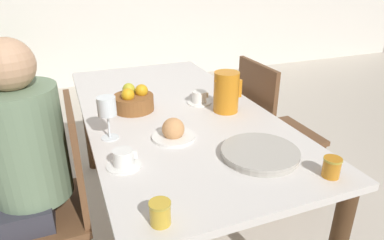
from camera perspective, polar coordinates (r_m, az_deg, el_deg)
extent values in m
plane|color=beige|center=(2.17, -2.70, -16.61)|extent=(20.00, 20.00, 0.00)
cube|color=silver|center=(1.79, -3.15, 1.36)|extent=(0.89, 1.78, 0.03)
cylinder|color=#472D19|center=(2.62, -16.85, -0.82)|extent=(0.07, 0.07, 0.71)
cylinder|color=#472D19|center=(2.77, -0.96, 1.60)|extent=(0.07, 0.07, 0.71)
cylinder|color=brown|center=(1.96, -28.84, -17.14)|extent=(0.04, 0.04, 0.44)
cylinder|color=brown|center=(1.92, -17.57, -15.75)|extent=(0.04, 0.04, 0.44)
cube|color=brown|center=(1.64, -24.59, -14.28)|extent=(0.42, 0.42, 0.03)
cube|color=brown|center=(1.50, -18.71, -5.78)|extent=(0.03, 0.39, 0.46)
cylinder|color=brown|center=(2.55, 14.93, -4.74)|extent=(0.04, 0.04, 0.44)
cylinder|color=brown|center=(2.31, 20.26, -8.75)|extent=(0.04, 0.04, 0.44)
cylinder|color=brown|center=(2.37, 7.59, -6.46)|extent=(0.04, 0.04, 0.44)
cylinder|color=brown|center=(2.11, 12.48, -11.13)|extent=(0.04, 0.04, 0.44)
cube|color=brown|center=(2.21, 14.43, -2.45)|extent=(0.42, 0.42, 0.03)
cube|color=brown|center=(2.01, 10.53, 2.86)|extent=(0.03, 0.39, 0.46)
cube|color=#33333D|center=(1.62, -27.45, -12.80)|extent=(0.30, 0.34, 0.11)
cylinder|color=slate|center=(1.47, -26.03, -3.68)|extent=(0.30, 0.30, 0.46)
sphere|color=tan|center=(1.37, -28.43, 8.12)|extent=(0.19, 0.19, 0.19)
cylinder|color=orange|center=(1.73, 5.72, 4.67)|extent=(0.13, 0.13, 0.20)
cube|color=orange|center=(1.76, 7.88, 5.26)|extent=(0.02, 0.02, 0.09)
cone|color=orange|center=(1.68, 4.28, 7.11)|extent=(0.04, 0.04, 0.04)
cylinder|color=white|center=(1.52, -13.50, -2.87)|extent=(0.07, 0.07, 0.00)
cylinder|color=white|center=(1.49, -13.70, -1.01)|extent=(0.01, 0.01, 0.10)
cylinder|color=white|center=(1.46, -14.04, 2.25)|extent=(0.08, 0.08, 0.08)
cylinder|color=white|center=(1.30, -11.30, -7.41)|extent=(0.13, 0.13, 0.01)
cylinder|color=white|center=(1.29, -11.42, -6.13)|extent=(0.08, 0.08, 0.06)
cube|color=white|center=(1.29, -9.47, -5.69)|extent=(0.01, 0.01, 0.03)
cylinder|color=white|center=(1.86, 1.20, 2.94)|extent=(0.13, 0.13, 0.01)
cylinder|color=white|center=(1.85, 1.21, 3.91)|extent=(0.08, 0.08, 0.06)
cube|color=white|center=(1.86, 2.49, 4.17)|extent=(0.01, 0.01, 0.03)
cylinder|color=#B7B2A8|center=(1.36, 11.24, -5.67)|extent=(0.30, 0.30, 0.02)
cylinder|color=#B7B2A8|center=(1.35, 11.30, -5.12)|extent=(0.30, 0.30, 0.01)
cylinder|color=white|center=(1.48, -3.11, -2.81)|extent=(0.19, 0.19, 0.01)
sphere|color=tan|center=(1.46, -3.14, -1.49)|extent=(0.10, 0.10, 0.10)
cylinder|color=#C67A1E|center=(1.30, 22.24, -7.32)|extent=(0.06, 0.06, 0.07)
cylinder|color=gold|center=(1.28, 22.47, -6.08)|extent=(0.06, 0.06, 0.01)
cylinder|color=gold|center=(1.01, -5.33, -15.17)|extent=(0.06, 0.06, 0.07)
cylinder|color=gold|center=(0.99, -5.41, -13.72)|extent=(0.06, 0.06, 0.01)
cylinder|color=brown|center=(1.78, -9.71, 2.84)|extent=(0.21, 0.21, 0.08)
sphere|color=gold|center=(1.77, -8.41, 4.88)|extent=(0.07, 0.07, 0.07)
sphere|color=gold|center=(1.80, -10.49, 5.04)|extent=(0.07, 0.07, 0.07)
sphere|color=gold|center=(1.72, -10.64, 4.16)|extent=(0.07, 0.07, 0.07)
cylinder|color=beige|center=(4.19, -29.39, 2.25)|extent=(0.26, 0.26, 0.15)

